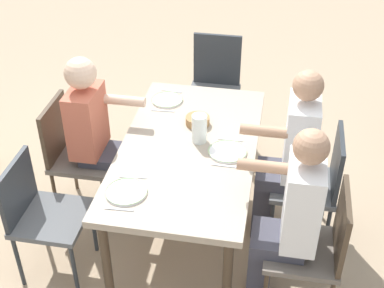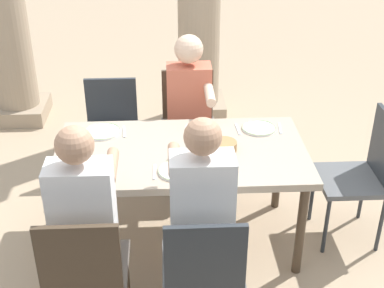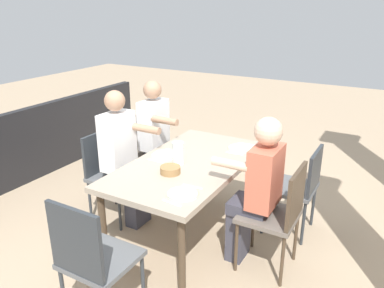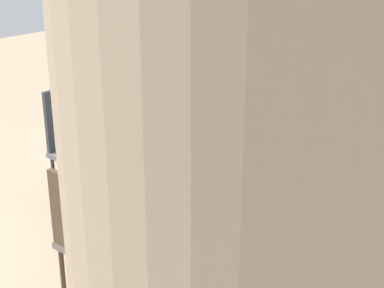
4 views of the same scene
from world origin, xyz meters
name	(u,v)px [view 4 (image 4 of 4)]	position (x,y,z in m)	size (l,w,h in m)	color
ground_plane	(210,260)	(0.00, 0.00, 0.00)	(16.00, 16.00, 0.00)	tan
dining_table	(212,167)	(0.00, 0.00, 0.67)	(1.65, 0.91, 0.74)	tan
chair_west_north	(191,286)	(-0.54, 0.87, 0.50)	(0.44, 0.44, 0.86)	#5B5E61
chair_west_south	(351,168)	(-0.54, -0.87, 0.52)	(0.44, 0.44, 0.90)	#6A6158
chair_mid_north	(99,238)	(0.09, 0.87, 0.54)	(0.44, 0.44, 0.92)	#6A6158
chair_mid_south	(273,149)	(0.09, -0.87, 0.51)	(0.44, 0.44, 0.88)	#5B5E61
chair_head_east	(80,141)	(1.25, 0.00, 0.55)	(0.44, 0.44, 0.95)	#5B5E61
diner_woman_green	(342,151)	(-0.54, -0.69, 0.70)	(0.35, 0.49, 1.31)	#3F3F4C
diner_man_white	(123,197)	(0.09, 0.68, 0.70)	(0.35, 0.50, 1.29)	#3F3F4C
diner_guest_third	(259,131)	(0.08, -0.67, 0.71)	(0.35, 0.49, 1.33)	#3F3F4C
patio_railing	(362,113)	(0.00, -2.31, 0.45)	(4.05, 0.10, 0.90)	black
plate_0	(262,195)	(-0.54, 0.28, 0.75)	(0.26, 0.26, 0.02)	white
fork_0	(287,204)	(-0.69, 0.28, 0.74)	(0.02, 0.17, 0.01)	silver
spoon_0	(238,189)	(-0.39, 0.28, 0.74)	(0.02, 0.17, 0.01)	silver
plate_1	(240,144)	(-0.02, -0.27, 0.75)	(0.26, 0.26, 0.02)	white
fork_1	(259,151)	(-0.17, -0.27, 0.74)	(0.02, 0.17, 0.01)	silver
spoon_1	(221,140)	(0.13, -0.27, 0.74)	(0.02, 0.17, 0.01)	silver
plate_2	(117,147)	(0.56, 0.27, 0.75)	(0.24, 0.24, 0.02)	white
fork_2	(133,154)	(0.41, 0.27, 0.74)	(0.02, 0.17, 0.01)	silver
spoon_2	(101,143)	(0.71, 0.27, 0.74)	(0.02, 0.17, 0.01)	silver
water_pitcher	(208,138)	(0.08, -0.06, 0.83)	(0.10, 0.10, 0.20)	white
bread_basket	(179,142)	(0.28, -0.01, 0.77)	(0.17, 0.17, 0.06)	#9E7547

